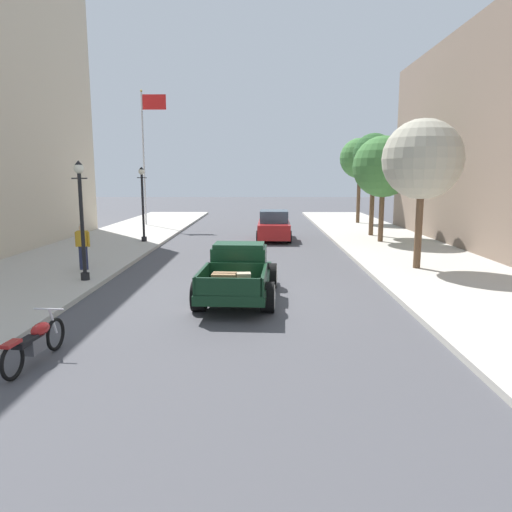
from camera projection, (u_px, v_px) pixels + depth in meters
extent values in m
plane|color=#47474C|center=(239.00, 297.00, 14.01)|extent=(140.00, 140.00, 0.00)
cube|color=#B7B2A8|center=(487.00, 295.00, 13.91)|extent=(5.50, 64.00, 0.15)
cube|color=black|center=(238.00, 280.00, 13.74)|extent=(2.00, 4.98, 0.24)
cube|color=black|center=(239.00, 260.00, 14.00)|extent=(1.61, 1.18, 0.80)
cube|color=black|center=(239.00, 245.00, 13.88)|extent=(1.48, 1.01, 0.12)
cube|color=#3D4C5B|center=(241.00, 252.00, 14.54)|extent=(1.33, 0.11, 0.44)
cube|color=black|center=(243.00, 258.00, 15.30)|extent=(1.39, 1.56, 0.52)
cube|color=silver|center=(245.00, 254.00, 16.09)|extent=(0.68, 0.13, 0.47)
cube|color=black|center=(233.00, 286.00, 12.34)|extent=(1.79, 2.18, 0.04)
cube|color=black|center=(202.00, 278.00, 12.35)|extent=(0.18, 2.10, 0.44)
cube|color=black|center=(264.00, 279.00, 12.25)|extent=(0.18, 2.10, 0.44)
cube|color=black|center=(228.00, 287.00, 11.31)|extent=(1.62, 0.16, 0.44)
cube|color=black|center=(237.00, 271.00, 13.30)|extent=(1.62, 0.16, 0.44)
cylinder|color=black|center=(215.00, 275.00, 15.15)|extent=(0.40, 0.82, 0.80)
cylinder|color=silver|center=(209.00, 275.00, 15.16)|extent=(0.04, 0.66, 0.66)
cylinder|color=silver|center=(208.00, 275.00, 15.16)|extent=(0.03, 0.24, 0.24)
cylinder|color=black|center=(271.00, 276.00, 15.04)|extent=(0.40, 0.82, 0.80)
cylinder|color=silver|center=(277.00, 276.00, 15.02)|extent=(0.04, 0.66, 0.66)
cylinder|color=silver|center=(277.00, 276.00, 15.02)|extent=(0.03, 0.24, 0.24)
cylinder|color=black|center=(199.00, 296.00, 12.49)|extent=(0.40, 0.82, 0.80)
cylinder|color=silver|center=(192.00, 296.00, 12.51)|extent=(0.04, 0.66, 0.66)
cylinder|color=silver|center=(192.00, 296.00, 12.51)|extent=(0.03, 0.24, 0.24)
cylinder|color=black|center=(268.00, 297.00, 12.38)|extent=(0.40, 0.82, 0.80)
cylinder|color=silver|center=(275.00, 297.00, 12.37)|extent=(0.04, 0.66, 0.66)
cylinder|color=silver|center=(275.00, 297.00, 12.37)|extent=(0.03, 0.24, 0.24)
cube|color=olive|center=(224.00, 281.00, 11.97)|extent=(0.62, 0.47, 0.40)
cube|color=#3D2D1E|center=(224.00, 281.00, 11.97)|extent=(0.62, 0.08, 0.42)
cube|color=gray|center=(242.00, 278.00, 12.60)|extent=(0.46, 0.35, 0.28)
torus|color=black|center=(56.00, 334.00, 9.66)|extent=(0.13, 0.67, 0.67)
torus|color=black|center=(12.00, 361.00, 8.23)|extent=(0.13, 0.67, 0.67)
cube|color=#4C4C51|center=(34.00, 345.00, 8.89)|extent=(0.28, 0.46, 0.28)
ellipsoid|color=maroon|center=(40.00, 329.00, 9.09)|extent=(0.30, 0.54, 0.24)
cube|color=black|center=(26.00, 342.00, 8.62)|extent=(0.27, 0.58, 0.10)
cylinder|color=silver|center=(53.00, 321.00, 9.55)|extent=(0.07, 0.26, 0.58)
cylinder|color=silver|center=(49.00, 309.00, 9.38)|extent=(0.62, 0.09, 0.04)
cube|color=maroon|center=(11.00, 344.00, 8.18)|extent=(0.21, 0.41, 0.06)
cube|color=#AD1E1E|center=(274.00, 229.00, 26.57)|extent=(1.81, 4.34, 0.80)
cube|color=#384C5B|center=(274.00, 216.00, 26.30)|extent=(1.56, 2.03, 0.64)
cylinder|color=black|center=(260.00, 231.00, 27.91)|extent=(0.23, 0.66, 0.66)
cylinder|color=black|center=(288.00, 231.00, 27.86)|extent=(0.23, 0.66, 0.66)
cylinder|color=black|center=(258.00, 237.00, 25.37)|extent=(0.23, 0.66, 0.66)
cylinder|color=black|center=(289.00, 237.00, 25.31)|extent=(0.23, 0.66, 0.66)
cylinder|color=#232847|center=(81.00, 258.00, 17.29)|extent=(0.14, 0.14, 0.86)
cylinder|color=#232847|center=(86.00, 258.00, 17.29)|extent=(0.14, 0.14, 0.86)
cube|color=gold|center=(82.00, 238.00, 17.17)|extent=(0.36, 0.22, 0.56)
cylinder|color=gold|center=(76.00, 239.00, 17.18)|extent=(0.09, 0.09, 0.54)
cylinder|color=gold|center=(88.00, 239.00, 17.17)|extent=(0.09, 0.09, 0.54)
sphere|color=beige|center=(82.00, 227.00, 17.10)|extent=(0.22, 0.22, 0.22)
cylinder|color=black|center=(85.00, 276.00, 15.60)|extent=(0.28, 0.28, 0.24)
cylinder|color=black|center=(82.00, 224.00, 15.32)|extent=(0.12, 0.12, 3.20)
cylinder|color=black|center=(79.00, 178.00, 15.08)|extent=(0.50, 0.04, 0.04)
sphere|color=silver|center=(79.00, 168.00, 15.03)|extent=(0.32, 0.32, 0.32)
cone|color=black|center=(78.00, 163.00, 15.00)|extent=(0.24, 0.24, 0.14)
cylinder|color=black|center=(144.00, 239.00, 24.92)|extent=(0.28, 0.28, 0.24)
cylinder|color=black|center=(143.00, 206.00, 24.64)|extent=(0.12, 0.12, 3.20)
cylinder|color=black|center=(142.00, 178.00, 24.40)|extent=(0.50, 0.04, 0.04)
sphere|color=silver|center=(142.00, 172.00, 24.35)|extent=(0.32, 0.32, 0.32)
cone|color=black|center=(141.00, 168.00, 24.32)|extent=(0.24, 0.24, 0.14)
cylinder|color=#B2B2B7|center=(144.00, 160.00, 32.96)|extent=(0.12, 0.12, 9.00)
sphere|color=gold|center=(141.00, 91.00, 32.20)|extent=(0.16, 0.16, 0.16)
cube|color=red|center=(154.00, 102.00, 32.31)|extent=(1.60, 0.03, 1.00)
cylinder|color=brown|center=(419.00, 229.00, 17.45)|extent=(0.26, 0.26, 2.89)
sphere|color=#ADA893|center=(423.00, 159.00, 17.03)|extent=(2.86, 2.86, 2.86)
cylinder|color=brown|center=(381.00, 216.00, 24.68)|extent=(0.26, 0.26, 2.68)
sphere|color=#3D7538|center=(383.00, 167.00, 24.27)|extent=(3.11, 3.11, 3.11)
cylinder|color=brown|center=(372.00, 203.00, 27.29)|extent=(0.26, 0.26, 3.72)
sphere|color=#285628|center=(374.00, 154.00, 26.84)|extent=(2.34, 2.34, 2.34)
cylinder|color=brown|center=(358.00, 198.00, 34.79)|extent=(0.26, 0.26, 3.58)
sphere|color=#3D7538|center=(360.00, 158.00, 34.32)|extent=(2.88, 2.88, 2.88)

